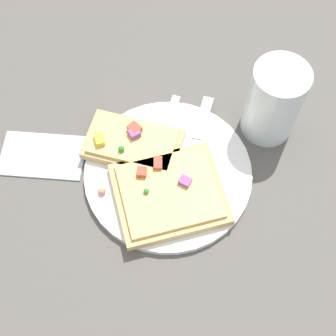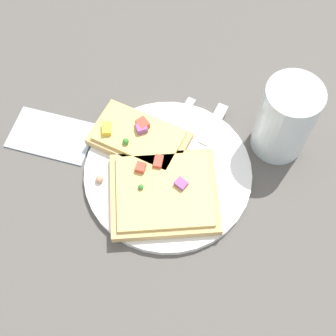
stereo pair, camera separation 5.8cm
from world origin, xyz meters
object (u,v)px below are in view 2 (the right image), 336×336
fork (156,157)px  drinking_glass (285,119)px  napkin (51,135)px  knife (200,149)px  pizza_slice_corner (139,138)px  plate (168,173)px  pizza_slice_main (164,193)px

fork → drinking_glass: bearing=128.4°
drinking_glass → napkin: (0.34, 0.08, -0.06)m
knife → pizza_slice_corner: (0.09, 0.01, 0.01)m
drinking_glass → napkin: 0.35m
drinking_glass → pizza_slice_corner: bearing=16.9°
fork → napkin: size_ratio=1.66×
plate → drinking_glass: 0.19m
fork → knife: (-0.06, -0.03, 0.00)m
fork → knife: size_ratio=1.01×
fork → knife: bearing=129.3°
pizza_slice_main → napkin: pizza_slice_main is taller
pizza_slice_main → pizza_slice_corner: (0.06, -0.08, 0.00)m
fork → plate: bearing=65.7°
knife → napkin: 0.23m
pizza_slice_corner → napkin: bearing=-160.5°
pizza_slice_main → napkin: bearing=144.8°
fork → pizza_slice_corner: 0.04m
plate → knife: 0.06m
knife → napkin: knife is taller
pizza_slice_main → fork: bearing=96.8°
plate → drinking_glass: drinking_glass is taller
plate → drinking_glass: bearing=-145.9°
pizza_slice_main → pizza_slice_corner: bearing=108.9°
pizza_slice_corner → drinking_glass: (-0.20, -0.06, 0.04)m
pizza_slice_corner → knife: bearing=16.5°
pizza_slice_corner → napkin: size_ratio=1.22×
fork → pizza_slice_main: 0.06m
fork → pizza_slice_corner: (0.03, -0.02, 0.01)m
pizza_slice_main → drinking_glass: (-0.14, -0.14, 0.04)m
fork → drinking_glass: size_ratio=1.64×
plate → knife: size_ratio=1.19×
knife → drinking_glass: 0.13m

